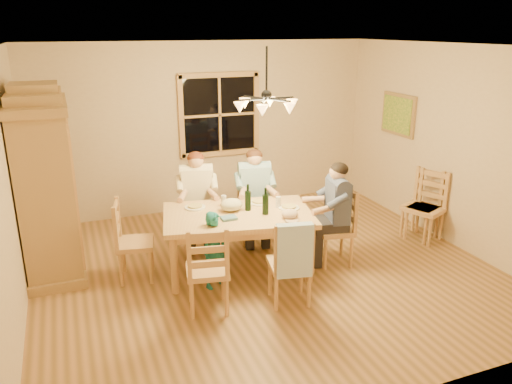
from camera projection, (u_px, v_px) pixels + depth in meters
name	position (u px, v px, depth m)	size (l,w,h in m)	color
floor	(265.00, 269.00, 6.26)	(5.50, 5.50, 0.00)	brown
ceiling	(267.00, 46.00, 5.41)	(5.50, 5.00, 0.02)	white
wall_back	(207.00, 128.00, 8.05)	(5.50, 0.02, 2.70)	#CBB190
wall_left	(7.00, 193.00, 4.89)	(0.02, 5.00, 2.70)	#CBB190
wall_right	(453.00, 146.00, 6.78)	(0.02, 5.00, 2.70)	#CBB190
window	(219.00, 115.00, 8.03)	(1.30, 0.06, 1.30)	black
painting	(398.00, 115.00, 7.75)	(0.06, 0.78, 0.64)	olive
chandelier	(266.00, 103.00, 5.61)	(0.77, 0.68, 0.71)	black
armoire	(48.00, 188.00, 5.98)	(0.66, 1.40, 2.30)	olive
dining_table	(238.00, 221.00, 6.05)	(1.96, 1.42, 0.76)	tan
chair_far_left	(198.00, 225.00, 6.88)	(0.51, 0.50, 0.99)	tan
chair_far_right	(255.00, 221.00, 7.01)	(0.51, 0.50, 0.99)	tan
chair_near_left	(208.00, 283.00, 5.31)	(0.51, 0.50, 0.99)	tan
chair_near_right	(289.00, 276.00, 5.45)	(0.51, 0.50, 0.99)	tan
chair_end_left	(136.00, 255.00, 5.97)	(0.50, 0.51, 0.99)	tan
chair_end_right	(334.00, 241.00, 6.36)	(0.50, 0.51, 0.99)	tan
adult_woman	(197.00, 188.00, 6.71)	(0.46, 0.49, 0.87)	beige
adult_plaid_man	(255.00, 185.00, 6.84)	(0.46, 0.49, 0.87)	teal
adult_slate_man	(336.00, 201.00, 6.20)	(0.49, 0.46, 0.87)	#464E70
towel	(294.00, 251.00, 5.15)	(0.38, 0.10, 0.58)	#AEC8EB
wine_bottle_a	(248.00, 197.00, 6.06)	(0.08, 0.08, 0.33)	black
wine_bottle_b	(265.00, 201.00, 5.93)	(0.08, 0.08, 0.33)	black
plate_woman	(195.00, 207.00, 6.18)	(0.26, 0.26, 0.02)	white
plate_plaid	(259.00, 203.00, 6.35)	(0.26, 0.26, 0.02)	white
plate_slate	(289.00, 208.00, 6.16)	(0.26, 0.26, 0.02)	white
wine_glass_a	(224.00, 201.00, 6.23)	(0.06, 0.06, 0.14)	silver
wine_glass_b	(278.00, 202.00, 6.18)	(0.06, 0.06, 0.14)	silver
cap	(290.00, 214.00, 5.83)	(0.20, 0.20, 0.11)	tan
napkin	(229.00, 218.00, 5.82)	(0.18, 0.14, 0.03)	slate
cloth_bundle	(231.00, 205.00, 6.07)	(0.28, 0.22, 0.15)	#BCB488
child	(215.00, 250.00, 5.72)	(0.34, 0.22, 0.92)	#1A6E76
chair_spare_front	(424.00, 220.00, 7.06)	(0.56, 0.57, 0.99)	tan
chair_spare_back	(420.00, 217.00, 7.14)	(0.56, 0.57, 0.99)	tan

